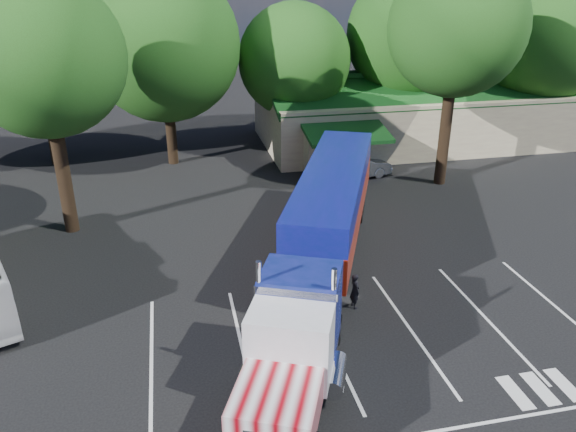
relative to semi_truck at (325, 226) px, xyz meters
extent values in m
plane|color=black|center=(-1.06, 1.49, -2.46)|extent=(120.00, 120.00, 0.00)
cube|color=beige|center=(12.94, 19.49, -0.46)|extent=(24.00, 11.00, 4.00)
cube|color=#164E1C|center=(12.94, 17.09, 2.04)|extent=(24.20, 6.25, 2.10)
cube|color=#164E1C|center=(12.94, 21.89, 2.04)|extent=(24.20, 6.25, 2.10)
cube|color=beige|center=(4.94, 13.79, -1.06)|extent=(5.00, 2.50, 2.80)
cube|color=#164E1C|center=(4.94, 12.49, 0.44)|extent=(5.40, 3.19, 0.80)
cylinder|color=black|center=(-14.06, 19.29, -0.46)|extent=(0.70, 0.70, 4.00)
sphere|color=#214814|center=(-14.06, 19.29, 4.69)|extent=(8.40, 8.40, 8.40)
cylinder|color=black|center=(-6.06, 17.69, -0.31)|extent=(0.70, 0.70, 4.30)
sphere|color=#214814|center=(-6.06, 17.69, 5.59)|extent=(10.00, 10.00, 10.00)
cylinder|color=black|center=(2.94, 18.99, -0.66)|extent=(0.70, 0.70, 3.60)
sphere|color=#214814|center=(2.94, 18.99, 4.14)|extent=(8.00, 8.00, 8.00)
cylinder|color=black|center=(11.94, 19.49, -0.21)|extent=(0.70, 0.70, 4.50)
sphere|color=#214814|center=(11.94, 19.49, 5.64)|extent=(9.60, 9.60, 9.60)
cylinder|color=black|center=(21.94, 18.29, -0.51)|extent=(0.70, 0.70, 3.90)
sphere|color=#214814|center=(21.94, 18.29, 5.34)|extent=(10.40, 10.40, 10.40)
cylinder|color=black|center=(-11.56, 7.49, 0.54)|extent=(0.70, 0.70, 6.00)
sphere|color=#214814|center=(-11.56, 7.49, 6.39)|extent=(7.60, 7.60, 7.60)
cylinder|color=black|center=(10.44, 9.99, 0.79)|extent=(0.70, 0.70, 6.50)
sphere|color=#214814|center=(10.44, 9.99, 7.04)|extent=(8.00, 8.00, 8.00)
cube|color=black|center=(-2.97, -6.87, -1.70)|extent=(3.74, 6.90, 0.25)
cube|color=silver|center=(-3.94, -9.10, -0.99)|extent=(3.10, 3.15, 1.16)
cube|color=silver|center=(-3.13, -7.24, -0.39)|extent=(2.96, 2.49, 2.33)
cube|color=black|center=(-3.40, -7.84, 0.12)|extent=(2.17, 1.00, 1.01)
cube|color=white|center=(-2.79, -6.45, 0.93)|extent=(2.45, 1.14, 0.25)
cube|color=#0B1A51|center=(-2.41, -5.57, -0.18)|extent=(3.12, 2.86, 2.73)
cylinder|color=white|center=(-3.84, -5.94, 0.17)|extent=(0.24, 0.24, 3.44)
cylinder|color=white|center=(-1.70, -6.87, 0.17)|extent=(0.24, 0.24, 3.44)
cylinder|color=white|center=(-4.19, -6.23, -1.70)|extent=(1.26, 1.75, 0.67)
cylinder|color=white|center=(-1.68, -7.32, -1.70)|extent=(1.26, 1.75, 0.67)
cube|color=white|center=(1.08, 2.51, -0.29)|extent=(7.56, 12.93, 1.52)
cube|color=navy|center=(1.08, 2.51, 1.08)|extent=(7.56, 12.93, 1.21)
cube|color=black|center=(2.77, 6.41, -1.60)|extent=(2.52, 3.73, 0.35)
cube|color=black|center=(-1.73, -2.23, -1.75)|extent=(0.16, 0.16, 1.42)
cube|color=black|center=(-0.44, -2.79, -1.75)|extent=(0.16, 0.16, 1.42)
cube|color=white|center=(3.70, 8.54, -2.00)|extent=(2.28, 1.08, 0.12)
cylinder|color=black|center=(-3.26, -4.87, -1.90)|extent=(0.77, 1.16, 1.11)
cylinder|color=black|center=(-1.32, -5.71, -1.90)|extent=(0.77, 1.16, 1.11)
cylinder|color=black|center=(-2.82, -3.85, -1.90)|extent=(0.77, 1.16, 1.11)
cylinder|color=black|center=(-0.87, -4.69, -1.90)|extent=(0.77, 1.16, 1.11)
cylinder|color=black|center=(1.48, 6.08, -1.90)|extent=(0.77, 1.16, 1.11)
cylinder|color=black|center=(3.43, 5.24, -1.90)|extent=(0.77, 1.16, 1.11)
cylinder|color=black|center=(1.96, 7.20, -1.90)|extent=(0.77, 1.16, 1.11)
cylinder|color=black|center=(3.91, 6.35, -1.90)|extent=(0.77, 1.16, 1.11)
imported|color=black|center=(0.54, -2.61, -1.71)|extent=(0.43, 0.59, 1.51)
imported|color=black|center=(3.46, 8.74, -2.01)|extent=(1.24, 1.79, 0.89)
imported|color=#9A9CA1|center=(5.49, 11.99, -1.69)|extent=(4.93, 2.67, 1.54)
camera|label=1|loc=(-6.15, -20.89, 10.07)|focal=35.00mm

